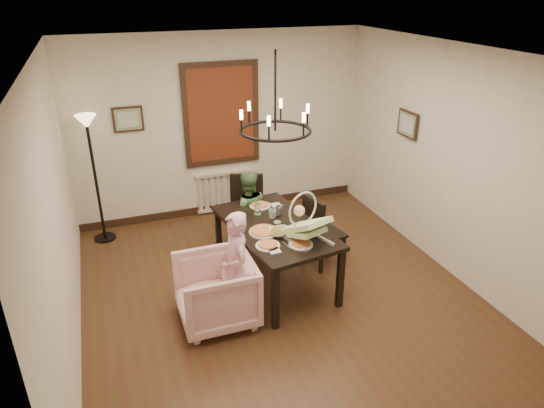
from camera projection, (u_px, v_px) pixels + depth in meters
room_shell at (268, 175)px, 5.56m from camera, size 4.51×5.00×2.81m
dining_table at (275, 231)px, 5.78m from camera, size 1.18×1.81×0.80m
chair_far at (247, 214)px, 6.63m from camera, size 0.58×0.58×1.04m
chair_right at (325, 230)px, 6.28m from camera, size 0.51×0.51×0.99m
armchair at (216, 291)px, 5.24m from camera, size 0.84×0.81×0.75m
elderly_woman at (236, 276)px, 5.23m from camera, size 0.28×0.40×1.06m
seated_man at (248, 220)px, 6.53m from camera, size 0.51×0.42×0.99m
baby_bouncer at (304, 224)px, 5.35m from camera, size 0.59×0.69×0.38m
salad_bowl at (280, 232)px, 5.51m from camera, size 0.30×0.30×0.07m
pizza_platter at (264, 231)px, 5.56m from camera, size 0.34×0.34×0.04m
drinking_glass at (272, 214)px, 5.86m from camera, size 0.07×0.07×0.14m
window_blinds at (221, 115)px, 7.26m from camera, size 1.00×0.03×1.40m
radiator at (224, 191)px, 7.81m from camera, size 0.92×0.12×0.62m
picture_back at (128, 119)px, 6.83m from camera, size 0.42×0.03×0.36m
picture_right at (408, 124)px, 6.60m from camera, size 0.03×0.42×0.36m
floor_lamp at (96, 182)px, 6.70m from camera, size 0.30×0.30×1.80m
chandelier at (275, 131)px, 5.26m from camera, size 0.80×0.80×0.04m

